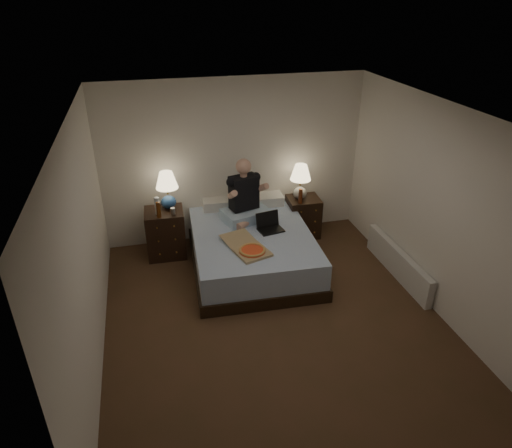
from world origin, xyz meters
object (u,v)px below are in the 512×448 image
object	(u,v)px
person	(245,191)
lamp_right	(300,182)
water_bottle	(157,206)
bed	(251,248)
soda_can	(173,211)
nightstand_right	(303,217)
pizza_box	(252,251)
laptop	(271,223)
lamp_left	(167,190)
beer_bottle_right	(300,196)
radiator	(398,263)
beer_bottle_left	(159,210)
nightstand_left	(166,233)

from	to	relation	value
person	lamp_right	bearing A→B (deg)	2.54
lamp_right	water_bottle	world-z (taller)	lamp_right
bed	soda_can	size ratio (longest dim) A/B	21.72
nightstand_right	pizza_box	distance (m)	1.72
bed	laptop	bearing A→B (deg)	-8.47
lamp_right	soda_can	size ratio (longest dim) A/B	5.60
bed	lamp_left	size ratio (longest dim) A/B	3.88
water_bottle	lamp_left	bearing A→B (deg)	41.83
bed	beer_bottle_right	xyz separation A→B (m)	(0.90, 0.52, 0.49)
lamp_left	soda_can	xyz separation A→B (m)	(0.04, -0.23, -0.23)
water_bottle	soda_can	bearing A→B (deg)	-19.90
soda_can	radiator	distance (m)	3.24
lamp_right	person	world-z (taller)	person
person	radiator	xyz separation A→B (m)	(1.90, -1.15, -0.81)
pizza_box	water_bottle	bearing A→B (deg)	118.55
pizza_box	nightstand_right	bearing A→B (deg)	31.02
bed	radiator	xyz separation A→B (m)	(1.90, -0.78, -0.07)
bed	beer_bottle_right	size ratio (longest dim) A/B	9.44
nightstand_right	beer_bottle_left	xyz separation A→B (m)	(-2.25, -0.26, 0.51)
lamp_right	radiator	distance (m)	1.89
beer_bottle_right	laptop	world-z (taller)	beer_bottle_right
nightstand_right	laptop	bearing A→B (deg)	-133.30
water_bottle	beer_bottle_right	bearing A→B (deg)	-0.03
beer_bottle_left	radiator	distance (m)	3.42
bed	soda_can	xyz separation A→B (m)	(-1.04, 0.44, 0.50)
lamp_left	water_bottle	distance (m)	0.28
lamp_left	bed	bearing A→B (deg)	-31.84
soda_can	beer_bottle_right	world-z (taller)	beer_bottle_right
beer_bottle_right	soda_can	bearing A→B (deg)	-177.79
water_bottle	bed	bearing A→B (deg)	-22.51
bed	beer_bottle_left	xyz separation A→B (m)	(-1.24, 0.40, 0.57)
nightstand_right	pizza_box	xyz separation A→B (m)	(-1.14, -1.25, 0.26)
water_bottle	person	world-z (taller)	person
soda_can	laptop	size ratio (longest dim) A/B	0.29
nightstand_left	pizza_box	xyz separation A→B (m)	(1.04, -1.17, 0.22)
person	lamp_left	bearing A→B (deg)	148.70
nightstand_left	lamp_right	distance (m)	2.19
beer_bottle_right	pizza_box	bearing A→B (deg)	-132.91
person	radiator	bearing A→B (deg)	-46.91
lamp_right	person	distance (m)	0.99
water_bottle	beer_bottle_right	size ratio (longest dim) A/B	1.09
nightstand_left	radiator	xyz separation A→B (m)	(3.07, -1.37, -0.16)
bed	lamp_right	distance (m)	1.33
beer_bottle_left	laptop	bearing A→B (deg)	-16.81
lamp_right	pizza_box	xyz separation A→B (m)	(-1.08, -1.27, -0.34)
bed	lamp_right	size ratio (longest dim) A/B	3.88
nightstand_right	beer_bottle_right	size ratio (longest dim) A/B	2.81
soda_can	pizza_box	size ratio (longest dim) A/B	0.13
lamp_left	lamp_right	distance (m)	2.02
water_bottle	laptop	xyz separation A→B (m)	(1.52, -0.57, -0.18)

